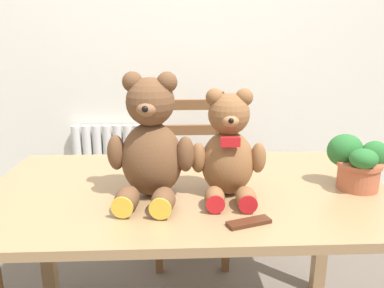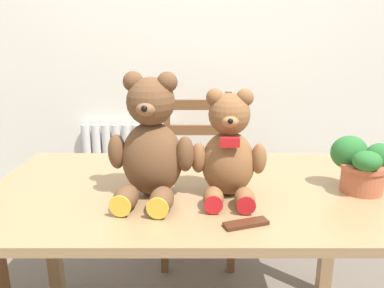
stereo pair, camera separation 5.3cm
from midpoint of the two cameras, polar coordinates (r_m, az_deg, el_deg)
The scene contains 8 objects.
wall_back at distance 2.55m, azimuth -2.26°, elevation 16.59°, with size 8.00×0.04×2.60m, color silver.
radiator at distance 2.68m, azimuth -11.55°, elevation -5.20°, with size 0.62×0.10×0.70m.
dining_table at distance 1.41m, azimuth -1.61°, elevation -10.15°, with size 1.45×0.84×0.74m.
wooden_chair_behind at distance 2.22m, azimuth -0.90°, elevation -5.34°, with size 0.41×0.41×0.96m.
teddy_bear_left at distance 1.24m, azimuth -7.53°, elevation -0.21°, with size 0.30×0.31×0.42m.
teddy_bear_right at distance 1.26m, azimuth 4.34°, elevation -1.08°, with size 0.26×0.26×0.37m.
potted_plant at distance 1.44m, azimuth 22.86°, elevation -2.57°, with size 0.20×0.19×0.19m.
chocolate_bar at distance 1.11m, azimuth 7.28°, elevation -11.78°, with size 0.13×0.04×0.01m, color #472314.
Camera 1 is at (-0.04, -0.85, 1.25)m, focal length 35.00 mm.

